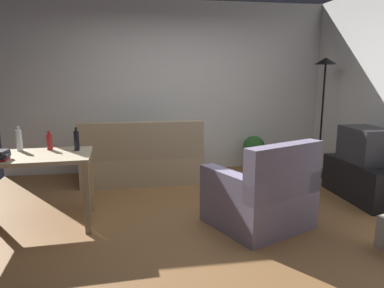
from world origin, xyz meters
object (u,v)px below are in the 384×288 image
object	(u,v)px
armchair	(262,197)
bottle_clear	(19,140)
bottle_red	(49,142)
tv	(365,145)
tv_stand	(361,181)
desk	(30,165)
couch	(142,160)
bottle_dark	(77,140)
torchiere_lamp	(324,85)
potted_plant	(254,150)

from	to	relation	value
armchair	bottle_clear	world-z (taller)	bottle_clear
bottle_red	tv	bearing A→B (deg)	-0.71
tv_stand	armchair	xyz separation A→B (m)	(-1.54, -0.58, 0.08)
desk	armchair	world-z (taller)	armchair
couch	armchair	distance (m)	2.18
bottle_dark	couch	bearing A→B (deg)	61.08
couch	bottle_dark	world-z (taller)	bottle_dark
couch	desk	world-z (taller)	couch
couch	torchiere_lamp	xyz separation A→B (m)	(2.72, -0.20, 1.11)
potted_plant	bottle_red	size ratio (longest dim) A/B	2.68
armchair	couch	bearing A→B (deg)	-80.91
potted_plant	armchair	bearing A→B (deg)	-107.00
torchiere_lamp	potted_plant	bearing A→B (deg)	149.94
torchiere_lamp	desk	distance (m)	4.14
torchiere_lamp	couch	bearing A→B (deg)	175.82
tv_stand	tv	bearing A→B (deg)	-90.00
tv	couch	bearing A→B (deg)	65.26
tv_stand	torchiere_lamp	world-z (taller)	torchiere_lamp
tv	tv_stand	bearing A→B (deg)	90.00
desk	potted_plant	size ratio (longest dim) A/B	2.17
torchiere_lamp	bottle_red	size ratio (longest dim) A/B	8.53
desk	tv_stand	bearing A→B (deg)	-0.48
potted_plant	torchiere_lamp	bearing A→B (deg)	-30.06
bottle_red	desk	bearing A→B (deg)	-123.74
tv_stand	bottle_red	distance (m)	3.78
bottle_clear	couch	bearing A→B (deg)	42.61
potted_plant	bottle_clear	xyz separation A→B (m)	(-3.15, -1.52, 0.55)
tv_stand	desk	distance (m)	3.91
couch	potted_plant	bearing A→B (deg)	-170.36
tv_stand	potted_plant	world-z (taller)	potted_plant
tv	desk	size ratio (longest dim) A/B	0.49
tv_stand	desk	size ratio (longest dim) A/B	0.89
couch	armchair	size ratio (longest dim) A/B	1.48
couch	desk	bearing A→B (deg)	51.17
desk	bottle_red	bearing A→B (deg)	53.12
desk	bottle_dark	world-z (taller)	bottle_dark
torchiere_lamp	potted_plant	world-z (taller)	torchiere_lamp
tv_stand	bottle_clear	size ratio (longest dim) A/B	4.19
tv_stand	bottle_clear	distance (m)	4.09
bottle_clear	bottle_dark	xyz separation A→B (m)	(0.60, -0.08, -0.01)
desk	bottle_clear	size ratio (longest dim) A/B	4.71
tv	bottle_clear	xyz separation A→B (m)	(-4.04, 0.05, 0.18)
armchair	bottle_dark	xyz separation A→B (m)	(-1.89, 0.55, 0.55)
armchair	tv_stand	bearing A→B (deg)	176.75
torchiere_lamp	bottle_dark	world-z (taller)	torchiere_lamp
potted_plant	bottle_red	xyz separation A→B (m)	(-2.85, -1.52, 0.52)
couch	armchair	xyz separation A→B (m)	(1.18, -1.83, 0.01)
tv	bottle_red	bearing A→B (deg)	89.29
armchair	bottle_red	xyz separation A→B (m)	(-2.19, 0.62, 0.53)
bottle_red	bottle_dark	distance (m)	0.30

